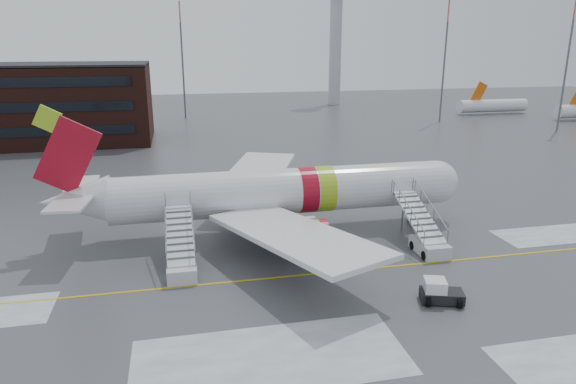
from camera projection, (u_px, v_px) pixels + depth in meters
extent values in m
plane|color=#494C4F|center=(327.00, 267.00, 36.86)|extent=(260.00, 260.00, 0.00)
cylinder|color=silver|center=(283.00, 191.00, 42.94)|extent=(28.00, 3.80, 3.80)
sphere|color=silver|center=(436.00, 182.00, 45.81)|extent=(3.80, 3.80, 3.80)
cube|color=black|center=(447.00, 176.00, 45.88)|extent=(1.09, 1.60, 0.97)
cone|color=silver|center=(75.00, 201.00, 39.51)|extent=(5.20, 3.72, 3.72)
cube|color=maroon|center=(68.00, 156.00, 38.48)|extent=(5.27, 0.30, 6.09)
cube|color=#9CC61F|center=(47.00, 119.00, 37.47)|extent=(2.16, 0.26, 2.16)
cube|color=silver|center=(82.00, 184.00, 41.80)|extent=(3.07, 4.85, 0.18)
cube|color=silver|center=(70.00, 203.00, 36.93)|extent=(3.07, 4.85, 0.18)
cube|color=silver|center=(256.00, 174.00, 50.87)|extent=(10.72, 15.97, 1.13)
cube|color=silver|center=(294.00, 235.00, 34.94)|extent=(10.72, 15.97, 1.13)
cylinder|color=silver|center=(277.00, 196.00, 48.46)|extent=(3.40, 2.10, 2.10)
cylinder|color=silver|center=(304.00, 234.00, 38.72)|extent=(3.40, 2.10, 2.10)
cylinder|color=#595B60|center=(413.00, 211.00, 46.13)|extent=(0.20, 0.20, 1.80)
cylinder|color=black|center=(413.00, 216.00, 46.26)|extent=(0.90, 0.56, 0.90)
cylinder|color=black|center=(272.00, 217.00, 45.95)|extent=(0.90, 0.56, 0.90)
cylinder|color=black|center=(283.00, 236.00, 41.45)|extent=(0.90, 0.56, 0.90)
cube|color=silver|center=(430.00, 247.00, 38.95)|extent=(2.00, 3.20, 1.00)
cube|color=silver|center=(419.00, 217.00, 40.45)|extent=(1.90, 5.87, 2.52)
cube|color=silver|center=(402.00, 191.00, 43.21)|extent=(1.90, 1.40, 0.15)
cylinder|color=#595B60|center=(403.00, 212.00, 43.32)|extent=(0.16, 0.16, 3.40)
cylinder|color=black|center=(425.00, 255.00, 37.89)|extent=(0.25, 0.70, 0.70)
cylinder|color=black|center=(434.00, 244.00, 40.13)|extent=(0.25, 0.70, 0.70)
cube|color=silver|center=(182.00, 269.00, 35.16)|extent=(2.00, 3.20, 1.00)
cube|color=silver|center=(180.00, 235.00, 36.66)|extent=(1.90, 5.87, 2.52)
cube|color=silver|center=(178.00, 206.00, 39.42)|extent=(1.90, 1.40, 0.15)
cylinder|color=#595B60|center=(180.00, 228.00, 39.52)|extent=(0.16, 0.16, 3.40)
cylinder|color=black|center=(168.00, 279.00, 34.10)|extent=(0.25, 0.70, 0.70)
cylinder|color=black|center=(195.00, 265.00, 36.34)|extent=(0.25, 0.70, 0.70)
cube|color=black|center=(442.00, 296.00, 31.76)|extent=(2.89, 2.10, 0.65)
cube|color=silver|center=(435.00, 286.00, 31.62)|extent=(1.62, 1.62, 0.83)
cube|color=black|center=(435.00, 281.00, 31.53)|extent=(1.42, 1.48, 0.14)
cylinder|color=black|center=(428.00, 301.00, 31.25)|extent=(0.46, 0.70, 0.65)
cylinder|color=black|center=(459.00, 303.00, 31.09)|extent=(0.46, 0.70, 0.65)
cylinder|color=black|center=(425.00, 292.00, 32.49)|extent=(0.46, 0.70, 0.65)
cylinder|color=black|center=(455.00, 293.00, 32.32)|extent=(0.46, 0.70, 0.65)
cylinder|color=#B2B5BA|center=(335.00, 48.00, 128.09)|extent=(3.00, 3.00, 28.00)
cylinder|color=#595B60|center=(443.00, 73.00, 100.86)|extent=(0.36, 0.36, 19.20)
cylinder|color=#CC7272|center=(449.00, 11.00, 97.61)|extent=(0.32, 0.32, 4.32)
cylinder|color=#595B60|center=(183.00, 71.00, 105.61)|extent=(0.36, 0.36, 19.20)
cylinder|color=#CC7272|center=(180.00, 12.00, 102.35)|extent=(0.32, 0.32, 4.32)
cylinder|color=#595B60|center=(565.00, 76.00, 91.02)|extent=(0.36, 0.36, 19.20)
cylinder|color=#CC7272|center=(575.00, 7.00, 87.77)|extent=(0.32, 0.32, 4.32)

